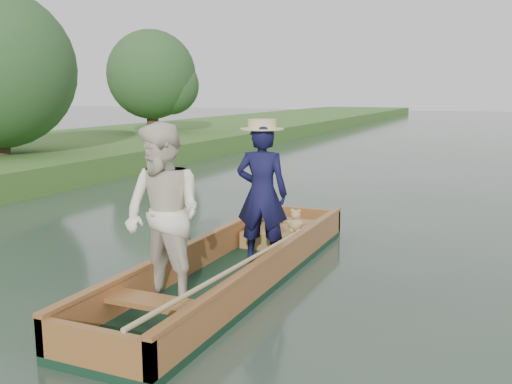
% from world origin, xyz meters
% --- Properties ---
extents(ground, '(120.00, 120.00, 0.00)m').
position_xyz_m(ground, '(0.00, 0.00, 0.00)').
color(ground, '#283D30').
rests_on(ground, ground).
extents(trees_far, '(22.75, 13.77, 4.63)m').
position_xyz_m(trees_far, '(-1.22, 7.63, 2.63)').
color(trees_far, '#47331E').
rests_on(trees_far, ground).
extents(punt, '(1.29, 5.15, 1.88)m').
position_xyz_m(punt, '(-0.08, -0.26, 0.66)').
color(punt, black).
rests_on(punt, ground).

